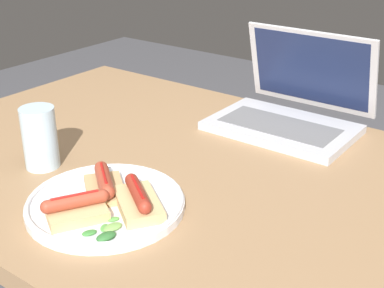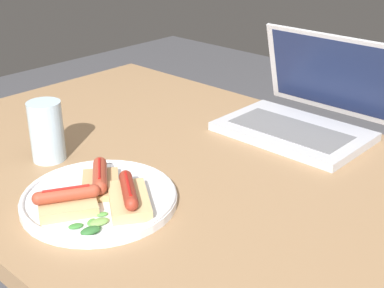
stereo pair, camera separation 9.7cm
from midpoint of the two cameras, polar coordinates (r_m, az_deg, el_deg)
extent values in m
cube|color=#93704C|center=(1.05, 1.13, -2.86)|extent=(1.19, 0.80, 0.04)
cylinder|color=#93704C|center=(1.74, -4.58, -4.74)|extent=(0.05, 0.05, 0.69)
cube|color=#B7B7BC|center=(1.18, 13.03, 1.26)|extent=(0.31, 0.20, 0.02)
cube|color=slate|center=(1.17, 12.76, 1.52)|extent=(0.25, 0.11, 0.00)
cube|color=#B7B7BC|center=(1.26, 16.47, 7.21)|extent=(0.31, 0.06, 0.19)
cube|color=#192347|center=(1.25, 16.38, 7.22)|extent=(0.28, 0.05, 0.16)
cylinder|color=silver|center=(0.90, -6.82, -6.02)|extent=(0.26, 0.26, 0.01)
torus|color=silver|center=(0.90, -6.85, -5.51)|extent=(0.26, 0.26, 0.01)
cube|color=tan|center=(0.87, -10.00, -6.50)|extent=(0.11, 0.12, 0.02)
cylinder|color=#9E3D28|center=(0.86, -10.09, -5.42)|extent=(0.06, 0.09, 0.02)
sphere|color=#9E3D28|center=(0.85, -12.96, -5.79)|extent=(0.02, 0.02, 0.02)
sphere|color=#9E3D28|center=(0.86, -7.26, -5.05)|extent=(0.02, 0.02, 0.02)
cylinder|color=red|center=(0.85, -10.15, -4.80)|extent=(0.04, 0.07, 0.00)
cube|color=tan|center=(0.86, -3.54, -6.13)|extent=(0.13, 0.12, 0.02)
cylinder|color=maroon|center=(0.85, -3.57, -4.98)|extent=(0.09, 0.07, 0.02)
sphere|color=maroon|center=(0.81, -3.07, -6.53)|extent=(0.02, 0.02, 0.02)
sphere|color=maroon|center=(0.89, -4.03, -3.57)|extent=(0.02, 0.02, 0.02)
cylinder|color=red|center=(0.85, -3.59, -4.34)|extent=(0.07, 0.05, 0.00)
cube|color=tan|center=(0.92, -6.77, -4.39)|extent=(0.12, 0.11, 0.01)
cylinder|color=#9E3D28|center=(0.91, -6.82, -3.39)|extent=(0.08, 0.07, 0.02)
sphere|color=#9E3D28|center=(0.87, -6.69, -4.73)|extent=(0.02, 0.02, 0.02)
sphere|color=#9E3D28|center=(0.95, -6.94, -2.16)|extent=(0.02, 0.02, 0.02)
cylinder|color=red|center=(0.91, -6.86, -2.71)|extent=(0.06, 0.05, 0.00)
ellipsoid|color=#387A33|center=(0.82, -8.97, -8.74)|extent=(0.02, 0.03, 0.01)
ellipsoid|color=#2D662D|center=(0.80, -7.34, -9.26)|extent=(0.03, 0.04, 0.01)
ellipsoid|color=#709E4C|center=(0.82, -6.52, -8.36)|extent=(0.02, 0.03, 0.01)
ellipsoid|color=#4C8E3D|center=(0.84, -6.32, -7.56)|extent=(0.02, 0.02, 0.01)
ellipsoid|color=#4C8E3D|center=(0.83, -7.35, -8.37)|extent=(0.02, 0.02, 0.00)
cylinder|color=silver|center=(1.05, -12.73, 1.28)|extent=(0.06, 0.06, 0.12)
camera|label=1|loc=(0.05, -87.14, 1.30)|focal=50.00mm
camera|label=2|loc=(0.05, 92.86, -1.30)|focal=50.00mm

